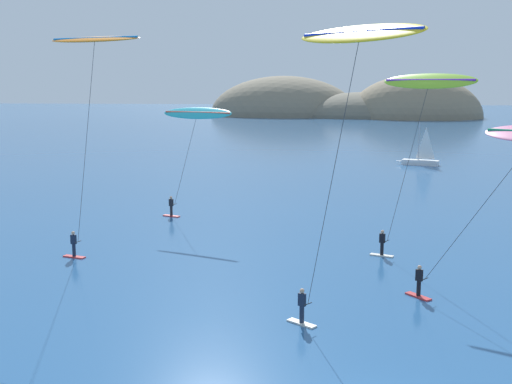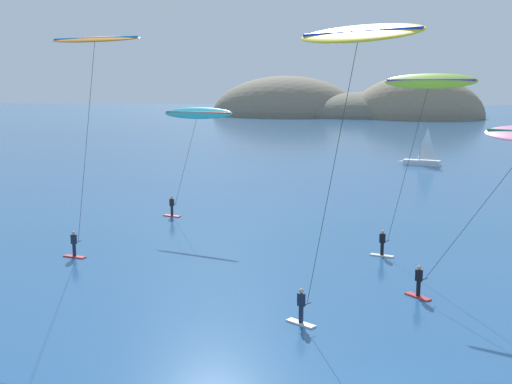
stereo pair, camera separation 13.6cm
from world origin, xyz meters
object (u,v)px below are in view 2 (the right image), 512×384
object	(u,v)px
kitesurfer_orange	(93,56)
kitesurfer_lime	(426,95)
kitesurfer_cyan	(196,120)
kitesurfer_yellow	(354,55)
sailboat_near	(420,160)

from	to	relation	value
kitesurfer_orange	kitesurfer_lime	world-z (taller)	kitesurfer_orange
kitesurfer_cyan	kitesurfer_yellow	bearing A→B (deg)	-63.69
kitesurfer_cyan	kitesurfer_yellow	size ratio (longest dim) A/B	0.68
kitesurfer_yellow	kitesurfer_orange	bearing A→B (deg)	144.41
kitesurfer_cyan	kitesurfer_orange	xyz separation A→B (m)	(-3.35, -12.85, 4.47)
kitesurfer_lime	sailboat_near	bearing A→B (deg)	82.76
sailboat_near	kitesurfer_orange	distance (m)	57.80
kitesurfer_yellow	kitesurfer_lime	size ratio (longest dim) A/B	1.15
sailboat_near	kitesurfer_lime	distance (m)	49.61
sailboat_near	kitesurfer_yellow	distance (m)	63.10
kitesurfer_cyan	kitesurfer_lime	distance (m)	19.64
sailboat_near	kitesurfer_yellow	size ratio (longest dim) A/B	0.44
sailboat_near	kitesurfer_cyan	distance (m)	44.32
kitesurfer_orange	kitesurfer_yellow	xyz separation A→B (m)	(15.01, -10.74, -0.43)
kitesurfer_yellow	kitesurfer_cyan	bearing A→B (deg)	116.31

